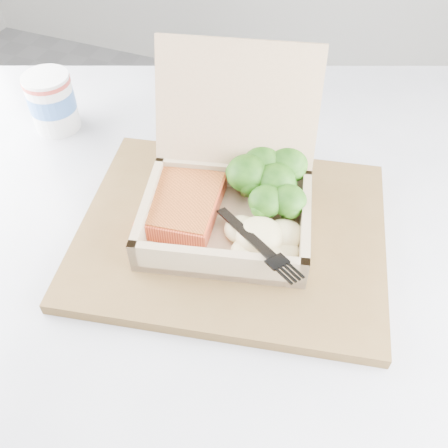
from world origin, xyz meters
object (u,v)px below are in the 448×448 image
at_px(cafe_table, 221,324).
at_px(takeout_container, 229,184).
at_px(serving_tray, 232,232).
at_px(paper_cup, 52,100).

height_order(cafe_table, takeout_container, takeout_container).
bearing_deg(cafe_table, serving_tray, 59.80).
distance_m(cafe_table, paper_cup, 0.42).
distance_m(cafe_table, serving_tray, 0.20).
bearing_deg(paper_cup, serving_tray, -19.29).
bearing_deg(serving_tray, paper_cup, 160.71).
bearing_deg(cafe_table, takeout_container, 96.85).
height_order(cafe_table, paper_cup, paper_cup).
relative_size(takeout_container, paper_cup, 2.87).
xyz_separation_m(cafe_table, takeout_container, (-0.01, 0.04, 0.25)).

